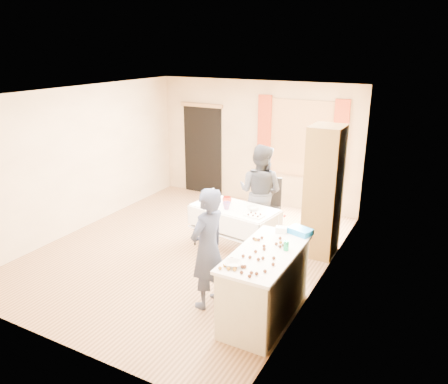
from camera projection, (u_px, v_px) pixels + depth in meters
The scene contains 29 objects.
floor at pixel (187, 250), 7.36m from camera, with size 4.50×5.50×0.02m, color #9E7047.
ceiling at pixel (182, 92), 6.52m from camera, with size 4.50×5.50×0.02m, color white.
wall_back at pixel (256, 143), 9.24m from camera, with size 4.50×0.02×2.60m, color tan.
wall_front at pixel (43, 241), 4.64m from camera, with size 4.50×0.02×2.60m, color tan.
wall_left at pixel (81, 159), 7.95m from camera, with size 0.02×5.50×2.60m, color tan.
wall_right at pixel (325, 198), 5.93m from camera, with size 0.02×5.50×2.60m, color tan.
window_frame at pixel (301, 139), 8.70m from camera, with size 1.32×0.06×1.52m, color olive.
window_pane at pixel (301, 139), 8.69m from camera, with size 1.20×0.02×1.40m, color white.
curtain_left at pixel (264, 135), 9.01m from camera, with size 0.28×0.06×1.65m, color maroon.
curtain_right at pixel (340, 143), 8.31m from camera, with size 0.28×0.06×1.65m, color maroon.
doorway at pixel (203, 150), 9.90m from camera, with size 0.95×0.04×2.00m, color black.
door_lintel at pixel (201, 105), 9.54m from camera, with size 1.05×0.06×0.08m, color olive.
cabinet at pixel (323, 192), 6.92m from camera, with size 0.50×0.60×2.12m, color brown.
counter at pixel (265, 285), 5.42m from camera, with size 0.70×1.48×0.91m.
party_table at pixel (234, 224), 7.26m from camera, with size 1.50×0.92×0.75m.
chair at pixel (267, 216), 7.97m from camera, with size 0.47×0.47×1.01m.
girl at pixel (208, 249), 5.57m from camera, with size 0.49×0.65×1.62m, color #262C43.
woman at pixel (260, 192), 7.60m from camera, with size 0.85×0.68×1.69m, color black.
soda_can at pixel (286, 246), 5.29m from camera, with size 0.07×0.07×0.12m, color #117D43.
mixing_bowl at pixel (233, 264), 4.92m from camera, with size 0.25×0.25×0.05m, color white.
foam_block at pixel (281, 230), 5.79m from camera, with size 0.15×0.10×0.08m, color white.
blue_basket at pixel (300, 231), 5.75m from camera, with size 0.30×0.20×0.08m, color #1986E7.
pitcher at pixel (211, 197), 7.31m from camera, with size 0.11×0.11×0.22m, color silver.
cup_red at pixel (227, 200), 7.28m from camera, with size 0.18×0.18×0.12m, color #B22B18.
cup_rainbow at pixel (227, 206), 7.06m from camera, with size 0.13×0.13×0.12m, color red.
small_bowl at pixel (253, 208), 7.03m from camera, with size 0.19×0.19×0.06m, color white.
pastry_tray at pixel (254, 216), 6.77m from camera, with size 0.28×0.20×0.02m, color white.
bottle at pixel (213, 193), 7.57m from camera, with size 0.09×0.09×0.17m, color white.
cake_balls at pixel (255, 256), 5.11m from camera, with size 0.53×1.11×0.04m.
Camera 1 is at (3.69, -5.57, 3.29)m, focal length 35.00 mm.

